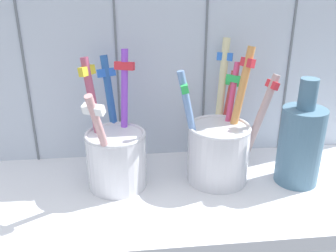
# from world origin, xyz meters

# --- Properties ---
(counter_slab) EXTENTS (0.64, 0.22, 0.02)m
(counter_slab) POSITION_xyz_m (0.00, 0.00, 0.01)
(counter_slab) COLOR silver
(counter_slab) RESTS_ON ground
(tile_wall_back) EXTENTS (0.64, 0.02, 0.45)m
(tile_wall_back) POSITION_xyz_m (0.00, 0.12, 0.23)
(tile_wall_back) COLOR silver
(tile_wall_back) RESTS_ON ground
(toothbrush_cup_left) EXTENTS (0.08, 0.13, 0.18)m
(toothbrush_cup_left) POSITION_xyz_m (-0.07, 0.03, 0.07)
(toothbrush_cup_left) COLOR silver
(toothbrush_cup_left) RESTS_ON counter_slab
(toothbrush_cup_right) EXTENTS (0.14, 0.12, 0.18)m
(toothbrush_cup_right) POSITION_xyz_m (0.07, 0.03, 0.07)
(toothbrush_cup_right) COLOR silver
(toothbrush_cup_right) RESTS_ON counter_slab
(ceramic_vase) EXTENTS (0.06, 0.06, 0.15)m
(ceramic_vase) POSITION_xyz_m (0.18, 0.01, 0.08)
(ceramic_vase) COLOR slate
(ceramic_vase) RESTS_ON counter_slab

